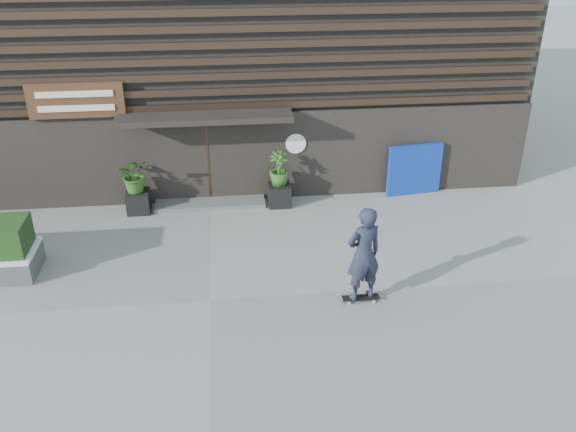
{
  "coord_description": "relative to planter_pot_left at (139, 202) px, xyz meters",
  "views": [
    {
      "loc": [
        0.46,
        -10.58,
        7.31
      ],
      "look_at": [
        1.81,
        1.54,
        1.1
      ],
      "focal_mm": 37.75,
      "sensor_mm": 36.0,
      "label": 1
    }
  ],
  "objects": [
    {
      "name": "bamboo_right",
      "position": [
        3.8,
        0.0,
        0.78
      ],
      "size": [
        0.54,
        0.54,
        0.96
      ],
      "primitive_type": "imported",
      "color": "#2D591E",
      "rests_on": "planter_pot_right"
    },
    {
      "name": "skateboarder",
      "position": [
        5.03,
        -4.76,
        0.82
      ],
      "size": [
        0.86,
        0.69,
        2.16
      ],
      "color": "black",
      "rests_on": "ground"
    },
    {
      "name": "planter_pot_left",
      "position": [
        0.0,
        0.0,
        0.0
      ],
      "size": [
        0.6,
        0.6,
        0.6
      ],
      "primitive_type": "cube",
      "color": "black",
      "rests_on": "ground"
    },
    {
      "name": "bamboo_left",
      "position": [
        0.0,
        0.0,
        0.78
      ],
      "size": [
        0.86,
        0.75,
        0.96
      ],
      "primitive_type": "imported",
      "color": "#2D591E",
      "rests_on": "planter_pot_left"
    },
    {
      "name": "entrance_step",
      "position": [
        1.9,
        0.2,
        -0.24
      ],
      "size": [
        3.0,
        0.8,
        0.12
      ],
      "primitive_type": "cube",
      "color": "#52524F",
      "rests_on": "ground"
    },
    {
      "name": "ground",
      "position": [
        1.9,
        -4.4,
        -0.3
      ],
      "size": [
        80.0,
        80.0,
        0.0
      ],
      "primitive_type": "plane",
      "color": "gray",
      "rests_on": "ground"
    },
    {
      "name": "planter_pot_right",
      "position": [
        3.8,
        0.0,
        0.0
      ],
      "size": [
        0.6,
        0.6,
        0.6
      ],
      "primitive_type": "cube",
      "color": "black",
      "rests_on": "ground"
    },
    {
      "name": "blue_tarp",
      "position": [
        7.66,
        0.3,
        0.44
      ],
      "size": [
        1.58,
        0.32,
        1.48
      ],
      "primitive_type": "cube",
      "rotation": [
        0.0,
        0.0,
        0.13
      ],
      "color": "#0B2C99",
      "rests_on": "ground"
    },
    {
      "name": "building",
      "position": [
        1.9,
        5.56,
        3.69
      ],
      "size": [
        18.0,
        11.0,
        8.0
      ],
      "color": "black",
      "rests_on": "ground"
    }
  ]
}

